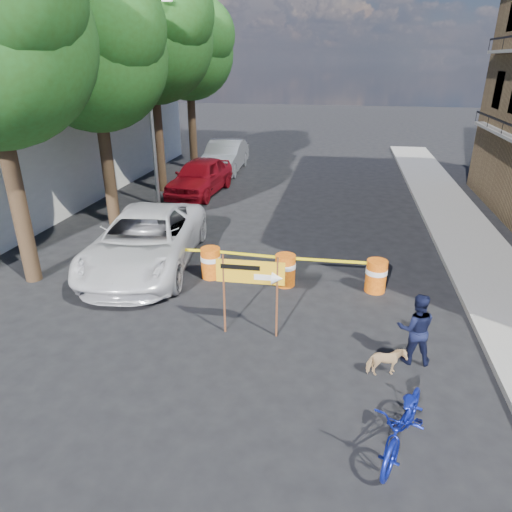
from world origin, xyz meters
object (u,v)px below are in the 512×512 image
at_px(pedestrian, 416,329).
at_px(bicycle, 408,399).
at_px(detour_sign, 259,279).
at_px(sedan_silver, 225,157).
at_px(barrel_far_right, 376,275).
at_px(barrel_mid_right, 285,269).
at_px(sedan_red, 200,176).
at_px(barrel_mid_left, 211,262).
at_px(suv_white, 146,240).
at_px(barrel_far_left, 160,260).
at_px(dog, 386,362).

relative_size(pedestrian, bicycle, 0.77).
height_order(detour_sign, bicycle, bicycle).
distance_m(detour_sign, sedan_silver, 16.85).
height_order(barrel_far_right, sedan_silver, sedan_silver).
bearing_deg(pedestrian, bicycle, 77.99).
bearing_deg(bicycle, barrel_mid_right, 136.46).
height_order(barrel_mid_right, sedan_red, sedan_red).
bearing_deg(detour_sign, barrel_mid_left, 123.21).
distance_m(suv_white, sedan_silver, 13.00).
bearing_deg(barrel_mid_left, barrel_far_left, -175.97).
bearing_deg(pedestrian, barrel_mid_right, -46.28).
relative_size(barrel_far_left, sedan_silver, 0.17).
bearing_deg(barrel_far_right, barrel_mid_right, -177.99).
xyz_separation_m(barrel_mid_right, bicycle, (2.61, -5.51, 0.55)).
relative_size(barrel_mid_right, detour_sign, 0.46).
bearing_deg(suv_white, barrel_far_right, -10.31).
distance_m(suv_white, sedan_red, 8.31).
height_order(barrel_far_right, suv_white, suv_white).
xyz_separation_m(detour_sign, dog, (2.73, -0.97, -1.12)).
bearing_deg(barrel_far_right, pedestrian, -79.08).
bearing_deg(barrel_far_right, barrel_far_left, -179.11).
xyz_separation_m(barrel_mid_right, detour_sign, (-0.25, -2.64, 0.97)).
bearing_deg(sedan_red, bicycle, -56.94).
relative_size(barrel_far_left, detour_sign, 0.46).
bearing_deg(suv_white, dog, -38.09).
height_order(bicycle, sedan_silver, bicycle).
distance_m(barrel_mid_right, sedan_silver, 14.42).
height_order(barrel_mid_left, dog, barrel_mid_left).
bearing_deg(suv_white, barrel_far_left, -46.26).
relative_size(dog, suv_white, 0.12).
relative_size(barrel_far_right, sedan_silver, 0.17).
xyz_separation_m(barrel_far_left, barrel_mid_left, (1.52, 0.11, 0.00)).
height_order(dog, sedan_red, sedan_red).
bearing_deg(barrel_mid_right, sedan_silver, 110.93).
bearing_deg(dog, pedestrian, -61.71).
bearing_deg(barrel_far_right, detour_sign, -134.82).
bearing_deg(suv_white, pedestrian, -32.36).
bearing_deg(barrel_mid_right, barrel_mid_left, 177.43).
xyz_separation_m(dog, sedan_silver, (-7.63, 17.08, 0.55)).
height_order(barrel_mid_left, suv_white, suv_white).
distance_m(barrel_mid_left, sedan_silver, 13.70).
height_order(bicycle, dog, bicycle).
height_order(barrel_far_left, pedestrian, pedestrian).
distance_m(barrel_mid_left, bicycle, 7.39).
bearing_deg(pedestrian, sedan_red, -56.82).
bearing_deg(sedan_silver, pedestrian, -65.16).
distance_m(pedestrian, sedan_red, 14.35).
relative_size(dog, sedan_red, 0.15).
relative_size(suv_white, sedan_silver, 1.16).
relative_size(barrel_far_left, dog, 1.21).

